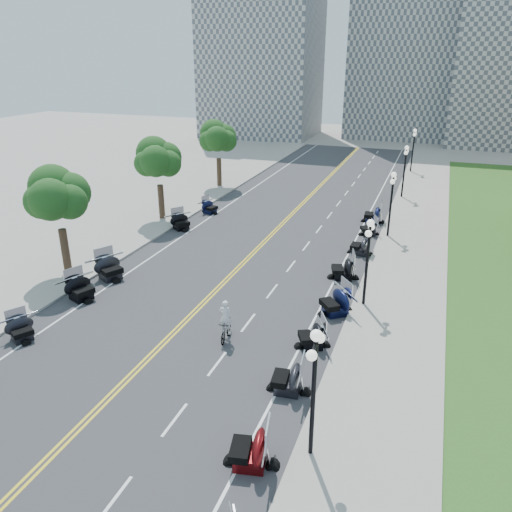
% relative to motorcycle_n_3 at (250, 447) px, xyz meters
% --- Properties ---
extents(ground, '(160.00, 160.00, 0.00)m').
position_rel_motorcycle_n_3_xyz_m(ground, '(-6.74, 9.09, -0.74)').
color(ground, gray).
extents(road, '(16.00, 90.00, 0.01)m').
position_rel_motorcycle_n_3_xyz_m(road, '(-6.74, 19.09, -0.73)').
color(road, '#333335').
rests_on(road, ground).
extents(centerline_yellow_a, '(0.12, 90.00, 0.00)m').
position_rel_motorcycle_n_3_xyz_m(centerline_yellow_a, '(-6.86, 19.09, -0.72)').
color(centerline_yellow_a, yellow).
rests_on(centerline_yellow_a, road).
extents(centerline_yellow_b, '(0.12, 90.00, 0.00)m').
position_rel_motorcycle_n_3_xyz_m(centerline_yellow_b, '(-6.62, 19.09, -0.72)').
color(centerline_yellow_b, yellow).
rests_on(centerline_yellow_b, road).
extents(edge_line_north, '(0.12, 90.00, 0.00)m').
position_rel_motorcycle_n_3_xyz_m(edge_line_north, '(-0.34, 19.09, -0.72)').
color(edge_line_north, white).
rests_on(edge_line_north, road).
extents(edge_line_south, '(0.12, 90.00, 0.00)m').
position_rel_motorcycle_n_3_xyz_m(edge_line_south, '(-13.14, 19.09, -0.72)').
color(edge_line_south, white).
rests_on(edge_line_south, road).
extents(lane_dash_3, '(0.12, 2.00, 0.00)m').
position_rel_motorcycle_n_3_xyz_m(lane_dash_3, '(-3.54, -2.91, -0.72)').
color(lane_dash_3, white).
rests_on(lane_dash_3, road).
extents(lane_dash_4, '(0.12, 2.00, 0.00)m').
position_rel_motorcycle_n_3_xyz_m(lane_dash_4, '(-3.54, 1.09, -0.72)').
color(lane_dash_4, white).
rests_on(lane_dash_4, road).
extents(lane_dash_5, '(0.12, 2.00, 0.00)m').
position_rel_motorcycle_n_3_xyz_m(lane_dash_5, '(-3.54, 5.09, -0.72)').
color(lane_dash_5, white).
rests_on(lane_dash_5, road).
extents(lane_dash_6, '(0.12, 2.00, 0.00)m').
position_rel_motorcycle_n_3_xyz_m(lane_dash_6, '(-3.54, 9.09, -0.72)').
color(lane_dash_6, white).
rests_on(lane_dash_6, road).
extents(lane_dash_7, '(0.12, 2.00, 0.00)m').
position_rel_motorcycle_n_3_xyz_m(lane_dash_7, '(-3.54, 13.09, -0.72)').
color(lane_dash_7, white).
rests_on(lane_dash_7, road).
extents(lane_dash_8, '(0.12, 2.00, 0.00)m').
position_rel_motorcycle_n_3_xyz_m(lane_dash_8, '(-3.54, 17.09, -0.72)').
color(lane_dash_8, white).
rests_on(lane_dash_8, road).
extents(lane_dash_9, '(0.12, 2.00, 0.00)m').
position_rel_motorcycle_n_3_xyz_m(lane_dash_9, '(-3.54, 21.09, -0.72)').
color(lane_dash_9, white).
rests_on(lane_dash_9, road).
extents(lane_dash_10, '(0.12, 2.00, 0.00)m').
position_rel_motorcycle_n_3_xyz_m(lane_dash_10, '(-3.54, 25.09, -0.72)').
color(lane_dash_10, white).
rests_on(lane_dash_10, road).
extents(lane_dash_11, '(0.12, 2.00, 0.00)m').
position_rel_motorcycle_n_3_xyz_m(lane_dash_11, '(-3.54, 29.09, -0.72)').
color(lane_dash_11, white).
rests_on(lane_dash_11, road).
extents(lane_dash_12, '(0.12, 2.00, 0.00)m').
position_rel_motorcycle_n_3_xyz_m(lane_dash_12, '(-3.54, 33.09, -0.72)').
color(lane_dash_12, white).
rests_on(lane_dash_12, road).
extents(lane_dash_13, '(0.12, 2.00, 0.00)m').
position_rel_motorcycle_n_3_xyz_m(lane_dash_13, '(-3.54, 37.09, -0.72)').
color(lane_dash_13, white).
rests_on(lane_dash_13, road).
extents(lane_dash_14, '(0.12, 2.00, 0.00)m').
position_rel_motorcycle_n_3_xyz_m(lane_dash_14, '(-3.54, 41.09, -0.72)').
color(lane_dash_14, white).
rests_on(lane_dash_14, road).
extents(lane_dash_15, '(0.12, 2.00, 0.00)m').
position_rel_motorcycle_n_3_xyz_m(lane_dash_15, '(-3.54, 45.09, -0.72)').
color(lane_dash_15, white).
rests_on(lane_dash_15, road).
extents(lane_dash_16, '(0.12, 2.00, 0.00)m').
position_rel_motorcycle_n_3_xyz_m(lane_dash_16, '(-3.54, 49.09, -0.72)').
color(lane_dash_16, white).
rests_on(lane_dash_16, road).
extents(lane_dash_17, '(0.12, 2.00, 0.00)m').
position_rel_motorcycle_n_3_xyz_m(lane_dash_17, '(-3.54, 53.09, -0.72)').
color(lane_dash_17, white).
rests_on(lane_dash_17, road).
extents(lane_dash_18, '(0.12, 2.00, 0.00)m').
position_rel_motorcycle_n_3_xyz_m(lane_dash_18, '(-3.54, 57.09, -0.72)').
color(lane_dash_18, white).
rests_on(lane_dash_18, road).
extents(lane_dash_19, '(0.12, 2.00, 0.00)m').
position_rel_motorcycle_n_3_xyz_m(lane_dash_19, '(-3.54, 61.09, -0.72)').
color(lane_dash_19, white).
rests_on(lane_dash_19, road).
extents(sidewalk_north, '(5.00, 90.00, 0.15)m').
position_rel_motorcycle_n_3_xyz_m(sidewalk_north, '(3.76, 19.09, -0.66)').
color(sidewalk_north, '#9E9991').
rests_on(sidewalk_north, ground).
extents(sidewalk_south, '(5.00, 90.00, 0.15)m').
position_rel_motorcycle_n_3_xyz_m(sidewalk_south, '(-17.24, 19.09, -0.66)').
color(sidewalk_south, '#9E9991').
rests_on(sidewalk_south, ground).
extents(lawn, '(9.00, 60.00, 0.10)m').
position_rel_motorcycle_n_3_xyz_m(lawn, '(10.76, 27.09, -0.69)').
color(lawn, '#356023').
rests_on(lawn, ground).
extents(distant_block_a, '(18.00, 14.00, 26.00)m').
position_rel_motorcycle_n_3_xyz_m(distant_block_a, '(-24.74, 71.09, 12.26)').
color(distant_block_a, gray).
rests_on(distant_block_a, ground).
extents(distant_block_b, '(16.00, 12.00, 30.00)m').
position_rel_motorcycle_n_3_xyz_m(distant_block_b, '(-2.74, 77.09, 14.26)').
color(distant_block_b, gray).
rests_on(distant_block_b, ground).
extents(street_lamp_1, '(0.50, 1.20, 4.90)m').
position_rel_motorcycle_n_3_xyz_m(street_lamp_1, '(1.86, 1.09, 1.86)').
color(street_lamp_1, black).
rests_on(street_lamp_1, sidewalk_north).
extents(street_lamp_2, '(0.50, 1.20, 4.90)m').
position_rel_motorcycle_n_3_xyz_m(street_lamp_2, '(1.86, 13.09, 1.86)').
color(street_lamp_2, black).
rests_on(street_lamp_2, sidewalk_north).
extents(street_lamp_3, '(0.50, 1.20, 4.90)m').
position_rel_motorcycle_n_3_xyz_m(street_lamp_3, '(1.86, 25.09, 1.86)').
color(street_lamp_3, black).
rests_on(street_lamp_3, sidewalk_north).
extents(street_lamp_4, '(0.50, 1.20, 4.90)m').
position_rel_motorcycle_n_3_xyz_m(street_lamp_4, '(1.86, 37.09, 1.86)').
color(street_lamp_4, black).
rests_on(street_lamp_4, sidewalk_north).
extents(street_lamp_5, '(0.50, 1.20, 4.90)m').
position_rel_motorcycle_n_3_xyz_m(street_lamp_5, '(1.86, 49.09, 1.86)').
color(street_lamp_5, black).
rests_on(street_lamp_5, sidewalk_north).
extents(tree_2, '(4.80, 4.80, 9.20)m').
position_rel_motorcycle_n_3_xyz_m(tree_2, '(-16.74, 11.09, 4.01)').
color(tree_2, '#235619').
rests_on(tree_2, sidewalk_south).
extents(tree_3, '(4.80, 4.80, 9.20)m').
position_rel_motorcycle_n_3_xyz_m(tree_3, '(-16.74, 23.09, 4.01)').
color(tree_3, '#235619').
rests_on(tree_3, sidewalk_south).
extents(tree_4, '(4.80, 4.80, 9.20)m').
position_rel_motorcycle_n_3_xyz_m(tree_4, '(-16.74, 35.09, 4.01)').
color(tree_4, '#235619').
rests_on(tree_4, sidewalk_south).
extents(motorcycle_n_3, '(2.49, 2.49, 1.47)m').
position_rel_motorcycle_n_3_xyz_m(motorcycle_n_3, '(0.00, 0.00, 0.00)').
color(motorcycle_n_3, '#590A0C').
rests_on(motorcycle_n_3, road).
extents(motorcycle_n_4, '(2.25, 2.25, 1.42)m').
position_rel_motorcycle_n_3_xyz_m(motorcycle_n_4, '(0.06, 4.31, -0.03)').
color(motorcycle_n_4, black).
rests_on(motorcycle_n_4, road).
extents(motorcycle_n_5, '(2.54, 2.54, 1.33)m').
position_rel_motorcycle_n_3_xyz_m(motorcycle_n_5, '(0.16, 7.98, -0.07)').
color(motorcycle_n_5, black).
rests_on(motorcycle_n_5, road).
extents(motorcycle_n_6, '(3.10, 3.10, 1.54)m').
position_rel_motorcycle_n_3_xyz_m(motorcycle_n_6, '(0.54, 11.64, 0.04)').
color(motorcycle_n_6, black).
rests_on(motorcycle_n_6, road).
extents(motorcycle_n_7, '(2.64, 2.64, 1.49)m').
position_rel_motorcycle_n_3_xyz_m(motorcycle_n_7, '(0.05, 16.36, 0.01)').
color(motorcycle_n_7, black).
rests_on(motorcycle_n_7, road).
extents(motorcycle_n_8, '(2.05, 2.05, 1.40)m').
position_rel_motorcycle_n_3_xyz_m(motorcycle_n_8, '(0.40, 20.88, -0.04)').
color(motorcycle_n_8, black).
rests_on(motorcycle_n_8, road).
extents(motorcycle_n_9, '(2.36, 2.36, 1.25)m').
position_rel_motorcycle_n_3_xyz_m(motorcycle_n_9, '(0.39, 25.12, -0.11)').
color(motorcycle_n_9, black).
rests_on(motorcycle_n_9, road).
extents(motorcycle_n_10, '(2.33, 2.33, 1.53)m').
position_rel_motorcycle_n_3_xyz_m(motorcycle_n_10, '(0.26, 28.41, 0.03)').
color(motorcycle_n_10, black).
rests_on(motorcycle_n_10, road).
extents(motorcycle_s_4, '(2.41, 2.41, 1.23)m').
position_rel_motorcycle_n_3_xyz_m(motorcycle_s_4, '(-13.50, 3.71, -0.12)').
color(motorcycle_s_4, black).
rests_on(motorcycle_s_4, road).
extents(motorcycle_s_5, '(2.72, 2.72, 1.46)m').
position_rel_motorcycle_n_3_xyz_m(motorcycle_s_5, '(-13.57, 8.34, -0.00)').
color(motorcycle_s_5, black).
rests_on(motorcycle_s_5, road).
extents(motorcycle_s_6, '(3.02, 3.02, 1.56)m').
position_rel_motorcycle_n_3_xyz_m(motorcycle_s_6, '(-13.68, 11.32, 0.05)').
color(motorcycle_s_6, black).
rests_on(motorcycle_s_6, road).
extents(motorcycle_s_8, '(2.78, 2.78, 1.39)m').
position_rel_motorcycle_n_3_xyz_m(motorcycle_s_8, '(-14.00, 21.30, -0.04)').
color(motorcycle_s_8, black).
rests_on(motorcycle_s_8, road).
extents(motorcycle_s_9, '(2.22, 2.22, 1.24)m').
position_rel_motorcycle_n_3_xyz_m(motorcycle_s_9, '(-13.69, 26.11, -0.11)').
color(motorcycle_s_9, black).
rests_on(motorcycle_s_9, road).
extents(bicycle, '(0.73, 1.81, 1.06)m').
position_rel_motorcycle_n_3_xyz_m(bicycle, '(-4.00, 7.19, -0.21)').
color(bicycle, '#A51414').
rests_on(bicycle, road).
extents(cyclist_rider, '(0.65, 0.43, 1.79)m').
position_rel_motorcycle_n_3_xyz_m(cyclist_rider, '(-4.00, 7.19, 1.22)').
color(cyclist_rider, silver).
rests_on(cyclist_rider, bicycle).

